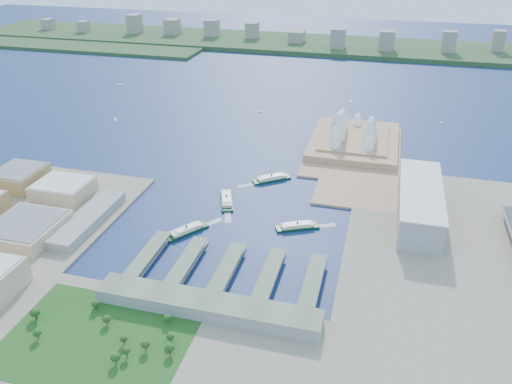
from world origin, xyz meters
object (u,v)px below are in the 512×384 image
(toaster_building, at_px, (419,203))
(ferry_a, at_px, (227,198))
(ferry_d, at_px, (298,225))
(ferry_c, at_px, (187,229))
(opera_house, at_px, (356,126))
(ferry_b, at_px, (272,177))

(toaster_building, distance_m, ferry_a, 226.87)
(toaster_building, height_order, ferry_d, toaster_building)
(ferry_a, xyz_separation_m, ferry_d, (95.55, -38.04, -0.44))
(toaster_building, bearing_deg, ferry_c, -158.42)
(ferry_a, bearing_deg, opera_house, 38.22)
(ferry_a, relative_size, ferry_d, 1.10)
(ferry_c, bearing_deg, ferry_d, -125.41)
(ferry_a, bearing_deg, ferry_d, -41.74)
(opera_house, distance_m, ferry_a, 258.97)
(ferry_b, height_order, ferry_d, ferry_b)
(ferry_a, distance_m, ferry_d, 102.84)
(opera_house, bearing_deg, ferry_a, -121.75)
(toaster_building, height_order, ferry_c, toaster_building)
(toaster_building, relative_size, ferry_b, 2.99)
(toaster_building, height_order, ferry_b, toaster_building)
(ferry_b, bearing_deg, opera_house, 110.16)
(toaster_building, relative_size, ferry_d, 3.19)
(toaster_building, bearing_deg, ferry_b, 164.31)
(opera_house, bearing_deg, toaster_building, -65.77)
(opera_house, height_order, ferry_c, opera_house)
(opera_house, height_order, toaster_building, opera_house)
(toaster_building, bearing_deg, ferry_a, -175.18)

